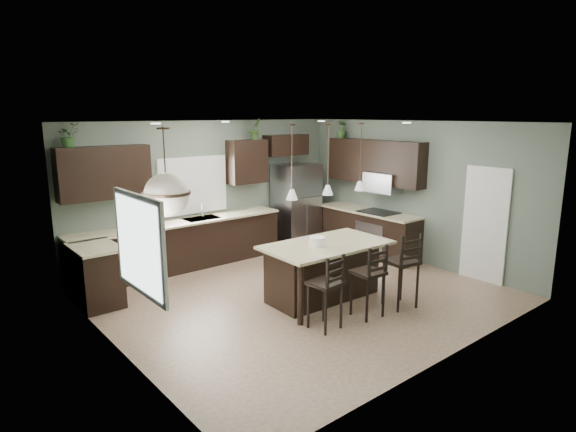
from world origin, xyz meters
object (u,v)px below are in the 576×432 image
at_px(serving_dish, 317,241).
at_px(bar_stool_right, 401,270).
at_px(plant_back_left, 68,135).
at_px(bar_stool_center, 368,280).
at_px(refrigerator, 296,205).
at_px(kitchen_island, 326,271).
at_px(bar_stool_left, 325,291).

distance_m(serving_dish, bar_stool_right, 1.35).
relative_size(serving_dish, plant_back_left, 0.61).
height_order(serving_dish, bar_stool_center, bar_stool_center).
height_order(refrigerator, plant_back_left, plant_back_left).
relative_size(serving_dish, bar_stool_right, 0.20).
xyz_separation_m(refrigerator, bar_stool_center, (-1.72, -3.62, -0.37)).
bearing_deg(refrigerator, plant_back_left, 177.18).
bearing_deg(plant_back_left, bar_stool_right, -47.71).
distance_m(kitchen_island, bar_stool_center, 0.88).
distance_m(refrigerator, plant_back_left, 4.91).
distance_m(kitchen_island, plant_back_left, 4.67).
height_order(bar_stool_center, plant_back_left, plant_back_left).
distance_m(bar_stool_left, plant_back_left, 4.77).
xyz_separation_m(refrigerator, kitchen_island, (-1.71, -2.75, -0.46)).
relative_size(refrigerator, bar_stool_center, 1.67).
bearing_deg(serving_dish, bar_stool_center, -77.38).
xyz_separation_m(kitchen_island, bar_stool_center, (-0.00, -0.87, 0.09)).
relative_size(refrigerator, bar_stool_right, 1.55).
bearing_deg(bar_stool_center, bar_stool_right, -2.04).
height_order(kitchen_island, serving_dish, serving_dish).
distance_m(bar_stool_left, bar_stool_right, 1.45).
relative_size(kitchen_island, bar_stool_left, 1.85).
height_order(kitchen_island, bar_stool_right, bar_stool_right).
xyz_separation_m(kitchen_island, bar_stool_left, (-0.77, -0.77, 0.08)).
xyz_separation_m(bar_stool_center, plant_back_left, (-2.89, 3.84, 2.04)).
relative_size(bar_stool_left, plant_back_left, 2.78).
distance_m(refrigerator, bar_stool_left, 4.32).
distance_m(kitchen_island, serving_dish, 0.57).
xyz_separation_m(serving_dish, plant_back_left, (-2.70, 2.97, 1.60)).
bearing_deg(serving_dish, plant_back_left, 132.30).
height_order(refrigerator, bar_stool_left, refrigerator).
bearing_deg(kitchen_island, bar_stool_right, -52.79).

